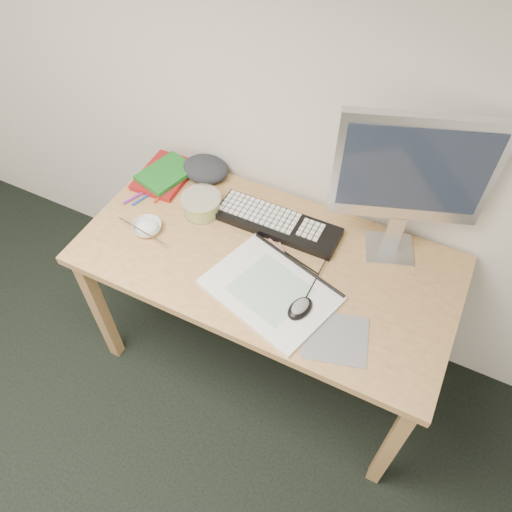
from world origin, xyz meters
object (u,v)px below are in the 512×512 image
Objects in this scene: desk at (266,271)px; sketchpad at (270,290)px; monitor at (412,174)px; keyboard at (277,223)px; rice_bowl at (147,228)px.

sketchpad reaches higher than desk.
sketchpad is at bearing -59.20° from desk.
sketchpad is at bearing -149.55° from monitor.
desk is at bearing 137.78° from sketchpad.
rice_bowl reaches higher than keyboard.
desk is at bearing -167.83° from monitor.
desk is at bearing -79.38° from keyboard.
desk is 0.49m from rice_bowl.
monitor reaches higher than rice_bowl.
keyboard is (-0.03, 0.16, 0.10)m from desk.
monitor is (0.39, 0.24, 0.45)m from desk.
keyboard is at bearing 29.35° from rice_bowl.
monitor is 5.20× the size of rice_bowl.
rice_bowl reaches higher than sketchpad.
rice_bowl reaches higher than desk.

